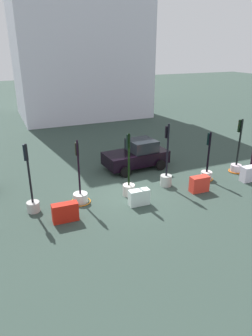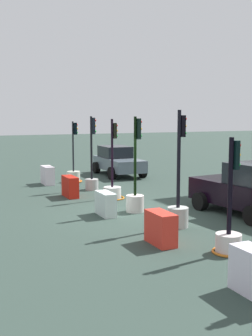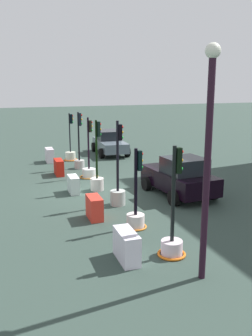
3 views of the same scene
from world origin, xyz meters
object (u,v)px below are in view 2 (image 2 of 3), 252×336
traffic_light_0 (74,173)px  traffic_light_2 (112,188)px  construction_barrier_1 (70,187)px  traffic_light_3 (135,194)px  car_grey_saloon (118,161)px  traffic_light_4 (178,204)px  traffic_light_5 (229,233)px  construction_barrier_0 (48,175)px  traffic_light_1 (92,174)px  construction_barrier_3 (161,228)px  construction_barrier_2 (106,204)px  car_black_sedan (249,190)px

traffic_light_0 → traffic_light_2: 4.64m
traffic_light_0 → construction_barrier_1: bearing=-20.9°
traffic_light_3 → car_grey_saloon: bearing=159.1°
traffic_light_4 → traffic_light_5: 2.54m
construction_barrier_1 → car_grey_saloon: (-4.93, 4.39, 0.37)m
construction_barrier_0 → traffic_light_5: bearing=5.6°
traffic_light_1 → construction_barrier_3: bearing=-9.1°
traffic_light_0 → construction_barrier_2: 7.25m
traffic_light_4 → construction_barrier_0: (-9.32, -1.37, -0.24)m
traffic_light_1 → traffic_light_3: (4.67, -0.24, -0.10)m
traffic_light_0 → traffic_light_2: size_ratio=0.95×
traffic_light_5 → construction_barrier_1: bearing=-171.9°
construction_barrier_0 → construction_barrier_2: size_ratio=1.09×
traffic_light_0 → traffic_light_4: traffic_light_4 is taller
traffic_light_0 → construction_barrier_0: (0.07, -1.34, -0.02)m
traffic_light_0 → traffic_light_1: traffic_light_1 is taller
traffic_light_1 → car_grey_saloon: traffic_light_1 is taller
traffic_light_0 → construction_barrier_3: bearing=-6.9°
traffic_light_2 → traffic_light_3: (2.45, -0.24, 0.17)m
traffic_light_4 → traffic_light_5: bearing=-4.7°
traffic_light_2 → construction_barrier_2: (2.49, -1.36, -0.05)m
traffic_light_2 → construction_barrier_1: 1.75m
traffic_light_3 → traffic_light_1: bearing=177.1°
traffic_light_5 → car_grey_saloon: size_ratio=0.66×
construction_barrier_1 → construction_barrier_2: size_ratio=1.13×
construction_barrier_2 → traffic_light_5: bearing=13.5°
traffic_light_4 → construction_barrier_0: 9.43m
traffic_light_5 → construction_barrier_0: 11.90m
traffic_light_5 → construction_barrier_3: 1.71m
traffic_light_4 → construction_barrier_3: 1.81m
traffic_light_1 → construction_barrier_1: (1.17, -1.40, -0.29)m
traffic_light_1 → car_grey_saloon: size_ratio=0.78×
traffic_light_2 → traffic_light_4: 4.76m
traffic_light_0 → traffic_light_3: traffic_light_3 is taller
traffic_light_2 → car_black_sedan: 5.36m
construction_barrier_1 → traffic_light_2: bearing=53.0°
traffic_light_5 → traffic_light_4: bearing=175.3°
traffic_light_3 → traffic_light_4: bearing=5.8°
construction_barrier_2 → construction_barrier_3: (3.48, 0.04, 0.03)m
traffic_light_4 → traffic_light_5: (2.52, -0.21, -0.18)m
traffic_light_1 → construction_barrier_3: 8.31m
traffic_light_0 → traffic_light_2: bearing=0.4°
traffic_light_2 → car_black_sedan: traffic_light_2 is taller
car_grey_saloon → car_black_sedan: 10.42m
traffic_light_0 → car_black_sedan: bearing=18.4°
traffic_light_2 → traffic_light_5: (7.28, -0.21, 0.05)m
car_grey_saloon → car_black_sedan: (10.42, -0.01, 0.05)m
traffic_light_1 → construction_barrier_3: (8.20, -1.32, -0.29)m
construction_barrier_1 → construction_barrier_2: construction_barrier_1 is taller
traffic_light_2 → construction_barrier_3: bearing=-12.5°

